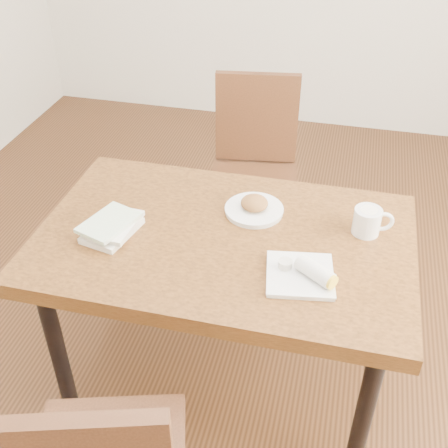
% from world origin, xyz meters
% --- Properties ---
extents(ground, '(4.00, 5.00, 0.01)m').
position_xyz_m(ground, '(0.00, 0.00, -0.01)').
color(ground, '#472814').
rests_on(ground, ground).
extents(table, '(1.29, 0.82, 0.75)m').
position_xyz_m(table, '(0.00, 0.00, 0.67)').
color(table, brown).
rests_on(table, ground).
extents(chair_far, '(0.48, 0.48, 0.95)m').
position_xyz_m(chair_far, '(-0.06, 0.87, 0.55)').
color(chair_far, '#472614').
rests_on(chair_far, ground).
extents(plate_scone, '(0.21, 0.21, 0.07)m').
position_xyz_m(plate_scone, '(0.07, 0.16, 0.77)').
color(plate_scone, white).
rests_on(plate_scone, table).
extents(coffee_mug, '(0.14, 0.10, 0.10)m').
position_xyz_m(coffee_mug, '(0.48, 0.14, 0.80)').
color(coffee_mug, white).
rests_on(coffee_mug, table).
extents(plate_burrito, '(0.24, 0.24, 0.07)m').
position_xyz_m(plate_burrito, '(0.30, -0.16, 0.77)').
color(plate_burrito, white).
rests_on(plate_burrito, table).
extents(book_stack, '(0.19, 0.23, 0.05)m').
position_xyz_m(book_stack, '(-0.38, -0.08, 0.78)').
color(book_stack, white).
rests_on(book_stack, table).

